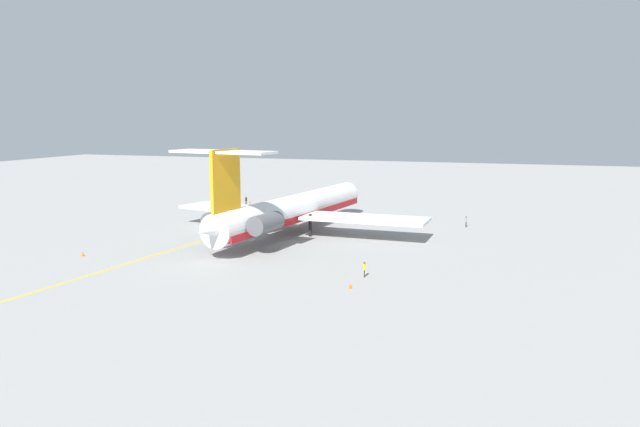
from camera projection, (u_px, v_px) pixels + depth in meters
name	position (u px, v px, depth m)	size (l,w,h in m)	color
ground	(241.00, 230.00, 89.43)	(298.48, 298.48, 0.00)	gray
main_jetliner	(290.00, 210.00, 85.87)	(44.20, 39.16, 12.88)	white
ground_crew_near_nose	(246.00, 200.00, 114.45)	(0.39, 0.28, 1.74)	black
ground_crew_near_tail	(364.00, 267.00, 62.93)	(0.41, 0.27, 1.66)	black
ground_crew_starboard	(466.00, 220.00, 91.73)	(0.42, 0.28, 1.73)	black
safety_cone_nose	(83.00, 254.00, 72.63)	(0.40, 0.40, 0.55)	#EA590F
safety_cone_wingtip	(350.00, 286.00, 58.94)	(0.40, 0.40, 0.55)	#EA590F
safety_cone_tail	(250.00, 202.00, 117.59)	(0.40, 0.40, 0.55)	#EA590F
taxiway_centreline	(240.00, 229.00, 90.17)	(90.12, 0.36, 0.01)	gold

